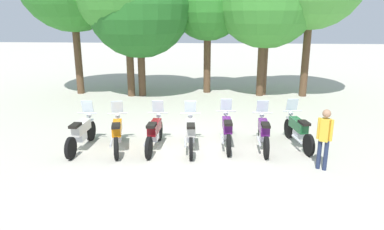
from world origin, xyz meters
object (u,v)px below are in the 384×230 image
motorcycle_4 (227,130)px  person_0 (324,135)px  tree_3 (208,3)px  motorcycle_6 (298,130)px  motorcycle_1 (117,133)px  motorcycle_3 (191,133)px  motorcycle_0 (81,132)px  tree_2 (139,5)px  motorcycle_5 (263,132)px  motorcycle_2 (154,132)px

motorcycle_4 → person_0: (2.45, -1.62, 0.44)m
tree_3 → motorcycle_6: bearing=-68.7°
motorcycle_1 → motorcycle_3: size_ratio=0.99×
motorcycle_0 → tree_2: tree_2 is taller
motorcycle_3 → motorcycle_5: 2.22m
motorcycle_2 → person_0: size_ratio=1.34×
motorcycle_2 → person_0: (4.65, -1.25, 0.44)m
motorcycle_2 → tree_3: bearing=-7.3°
motorcycle_2 → tree_3: 9.22m
motorcycle_1 → motorcycle_4: bearing=-93.7°
motorcycle_3 → motorcycle_4: bearing=-76.9°
motorcycle_0 → motorcycle_2: bearing=-83.7°
tree_2 → tree_3: 3.36m
motorcycle_6 → tree_2: (-6.21, 6.70, 3.83)m
person_0 → tree_3: (-3.26, 9.45, 3.53)m
motorcycle_5 → motorcycle_6: (1.09, 0.27, 0.00)m
person_0 → tree_2: bearing=-111.3°
motorcycle_1 → motorcycle_5: same height
motorcycle_2 → motorcycle_5: 3.31m
motorcycle_2 → person_0: person_0 is taller
person_0 → motorcycle_6: bearing=-140.5°
motorcycle_3 → motorcycle_5: bearing=-88.9°
motorcycle_4 → motorcycle_5: bearing=-98.8°
tree_2 → motorcycle_5: bearing=-53.7°
motorcycle_3 → motorcycle_4: 1.16m
motorcycle_3 → motorcycle_6: size_ratio=1.01×
motorcycle_4 → motorcycle_0: bearing=94.8°
motorcycle_2 → motorcycle_3: 1.10m
motorcycle_3 → motorcycle_4: same height
person_0 → tree_3: 10.60m
motorcycle_0 → tree_2: 8.32m
motorcycle_0 → motorcycle_2: (2.20, 0.17, 0.00)m
motorcycle_2 → tree_2: (-1.81, 7.21, 3.83)m
person_0 → tree_2: tree_2 is taller
motorcycle_2 → motorcycle_4: 2.23m
motorcycle_2 → tree_2: bearing=16.5°
motorcycle_1 → motorcycle_4: 3.35m
motorcycle_2 → motorcycle_4: (2.20, 0.36, 0.00)m
motorcycle_5 → tree_3: tree_3 is taller
tree_3 → person_0: bearing=-71.0°
motorcycle_4 → tree_2: size_ratio=0.32×
person_0 → tree_2: (-6.47, 8.46, 3.40)m
motorcycle_0 → motorcycle_4: bearing=-81.2°
motorcycle_3 → tree_3: size_ratio=0.34×
motorcycle_5 → tree_2: tree_2 is taller
motorcycle_4 → tree_2: (-4.01, 6.84, 3.83)m
motorcycle_1 → motorcycle_6: (5.51, 0.64, 0.00)m
motorcycle_6 → motorcycle_3: bearing=88.6°
motorcycle_2 → motorcycle_6: bearing=-81.1°
motorcycle_4 → tree_2: bearing=28.3°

